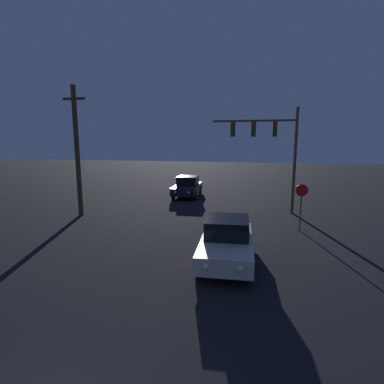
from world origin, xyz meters
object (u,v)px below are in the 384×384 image
traffic_signal_mast (271,142)px  stop_sign (301,199)px  car_far (187,187)px  utility_pole (77,150)px  car_near (227,241)px

traffic_signal_mast → stop_sign: (1.44, -3.74, -2.81)m
car_far → utility_pole: bearing=54.5°
car_far → utility_pole: utility_pole is taller
car_far → traffic_signal_mast: 8.38m
traffic_signal_mast → car_near: bearing=-101.8°
car_near → utility_pole: bearing=-31.6°
car_near → traffic_signal_mast: bearing=-104.8°
car_near → traffic_signal_mast: (1.77, 8.43, 3.63)m
car_near → stop_sign: (3.21, 4.69, 0.82)m
traffic_signal_mast → utility_pole: (-11.14, -3.31, -0.50)m
stop_sign → utility_pole: 12.80m
car_near → car_far: size_ratio=1.00×
car_far → stop_sign: bearing=131.4°
car_near → traffic_signal_mast: size_ratio=0.70×
car_far → traffic_signal_mast: size_ratio=0.69×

